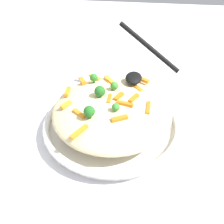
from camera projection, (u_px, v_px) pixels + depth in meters
ground_plane at (112, 130)px, 0.57m from camera, size 2.40×2.40×0.00m
serving_bowl at (112, 124)px, 0.56m from camera, size 0.32×0.32×0.04m
pasta_mound at (112, 110)px, 0.53m from camera, size 0.28×0.27×0.06m
carrot_piece_0 at (119, 97)px, 0.51m from camera, size 0.03×0.02×0.01m
carrot_piece_1 at (109, 100)px, 0.51m from camera, size 0.03×0.01×0.01m
carrot_piece_2 at (143, 80)px, 0.58m from camera, size 0.03×0.04×0.01m
carrot_piece_3 at (112, 83)px, 0.57m from camera, size 0.04×0.03×0.01m
carrot_piece_4 at (134, 98)px, 0.51m from camera, size 0.03×0.02×0.01m
carrot_piece_5 at (66, 105)px, 0.50m from camera, size 0.03×0.02×0.01m
carrot_piece_6 at (137, 88)px, 0.55m from camera, size 0.03×0.03×0.01m
carrot_piece_7 at (148, 108)px, 0.49m from camera, size 0.04×0.01×0.01m
carrot_piece_8 at (120, 118)px, 0.46m from camera, size 0.02×0.03×0.01m
carrot_piece_9 at (82, 81)px, 0.58m from camera, size 0.03×0.02×0.01m
carrot_piece_10 at (79, 114)px, 0.48m from camera, size 0.03×0.03×0.01m
carrot_piece_11 at (67, 91)px, 0.54m from camera, size 0.03×0.01×0.01m
carrot_piece_12 at (125, 104)px, 0.49m from camera, size 0.02×0.04×0.01m
carrot_piece_13 at (108, 79)px, 0.58m from camera, size 0.04×0.02×0.01m
carrot_piece_14 at (79, 132)px, 0.44m from camera, size 0.04×0.03×0.01m
carrot_piece_15 at (94, 77)px, 0.59m from camera, size 0.02×0.03×0.01m
broccoli_floret_0 at (113, 86)px, 0.53m from camera, size 0.02×0.02×0.02m
broccoli_floret_1 at (100, 91)px, 0.51m from camera, size 0.02×0.02×0.03m
broccoli_floret_2 at (116, 107)px, 0.47m from camera, size 0.02×0.02×0.02m
broccoli_floret_3 at (89, 112)px, 0.46m from camera, size 0.02×0.02×0.03m
broccoli_floret_4 at (94, 78)px, 0.57m from camera, size 0.02×0.02×0.02m
serving_spoon at (140, 65)px, 0.58m from camera, size 0.14×0.17×0.11m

